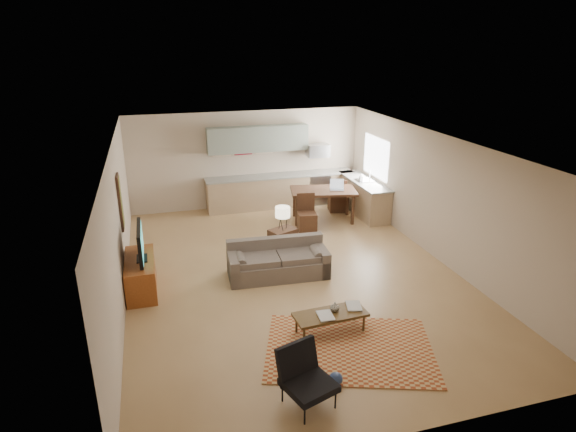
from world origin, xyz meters
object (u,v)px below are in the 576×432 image
object	(u,v)px
armchair	(309,380)
tv_credenza	(141,275)
console_table	(283,243)
sofa	(278,260)
coffee_table	(330,323)
dining_table	(323,205)

from	to	relation	value
armchair	tv_credenza	xyz separation A→B (m)	(-2.10, 3.82, -0.07)
tv_credenza	console_table	bearing A→B (deg)	12.73
sofa	console_table	bearing A→B (deg)	72.09
coffee_table	tv_credenza	xyz separation A→B (m)	(-2.96, 2.34, 0.14)
armchair	console_table	world-z (taller)	armchair
tv_credenza	dining_table	distance (m)	5.30
armchair	console_table	size ratio (longest dim) A/B	1.20
coffee_table	dining_table	bearing A→B (deg)	67.81
console_table	dining_table	distance (m)	2.53
console_table	dining_table	bearing A→B (deg)	26.28
armchair	coffee_table	bearing A→B (deg)	41.30
dining_table	coffee_table	bearing A→B (deg)	-96.71
armchair	console_table	xyz separation A→B (m)	(0.89, 4.50, -0.07)
coffee_table	console_table	bearing A→B (deg)	85.84
sofa	coffee_table	xyz separation A→B (m)	(0.30, -2.18, -0.18)
tv_credenza	console_table	xyz separation A→B (m)	(2.99, 0.67, 0.01)
sofa	armchair	bearing A→B (deg)	-95.20
coffee_table	tv_credenza	size ratio (longest dim) A/B	0.86
sofa	coffee_table	size ratio (longest dim) A/B	1.74
tv_credenza	console_table	world-z (taller)	console_table
console_table	dining_table	xyz separation A→B (m)	(1.63, 1.93, 0.09)
armchair	dining_table	distance (m)	6.90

